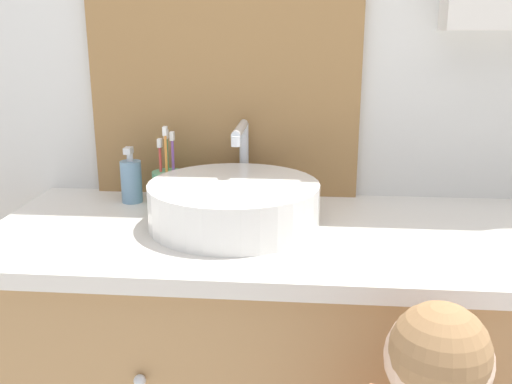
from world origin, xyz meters
TOP-DOWN VIEW (x-y plane):
  - wall_back at (0.02, 0.62)m, footprint 3.20×0.18m
  - vanity_counter at (0.00, 0.32)m, footprint 1.46×0.57m
  - sink_basin at (-0.18, 0.34)m, footprint 0.39×0.44m
  - toothbrush_holder at (-0.37, 0.50)m, footprint 0.08×0.08m
  - soap_dispenser at (-0.46, 0.49)m, footprint 0.05×0.05m

SIDE VIEW (x-z plane):
  - vanity_counter at x=0.00m, z-range 0.00..0.78m
  - toothbrush_holder at x=-0.37m, z-range 0.73..0.93m
  - sink_basin at x=-0.18m, z-range 0.73..0.94m
  - soap_dispenser at x=-0.46m, z-range 0.77..0.91m
  - wall_back at x=0.02m, z-range 0.02..2.52m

